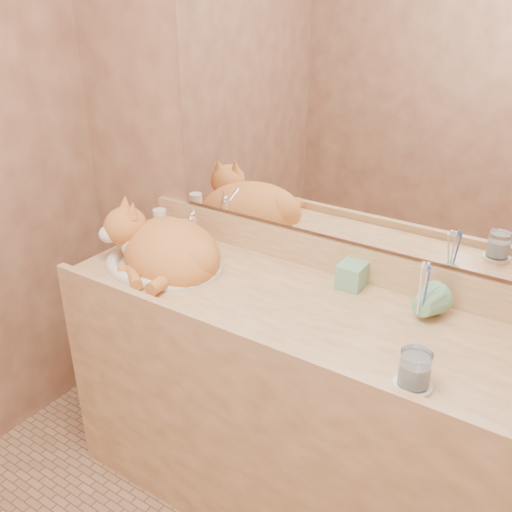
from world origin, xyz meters
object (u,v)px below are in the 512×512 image
Objects in this scene: soap_dispenser at (347,267)px; toothbrush_cup at (420,309)px; vanity_counter at (293,411)px; water_glass at (415,369)px; cat at (163,246)px; sink_basin at (163,247)px.

soap_dispenser reaches higher than toothbrush_cup.
vanity_counter is 0.68m from water_glass.
water_glass is at bearing -22.89° from vanity_counter.
water_glass is at bearing -73.42° from toothbrush_cup.
toothbrush_cup is (0.89, 0.12, -0.02)m from cat.
cat reaches higher than sink_basin.
soap_dispenser is 0.27m from toothbrush_cup.
cat is (-0.54, -0.02, 0.50)m from vanity_counter.
sink_basin is at bearing -171.73° from toothbrush_cup.
toothbrush_cup is at bearing 32.72° from cat.
cat is at bearing -172.04° from toothbrush_cup.
cat reaches higher than vanity_counter.
vanity_counter is at bearing 157.11° from water_glass.
sink_basin is at bearing 170.34° from water_glass.
cat reaches higher than soap_dispenser.
toothbrush_cup is (0.26, -0.05, -0.04)m from soap_dispenser.
toothbrush_cup is at bearing 17.19° from vanity_counter.
cat is at bearing -178.37° from vanity_counter.
vanity_counter is at bearing 26.39° from cat.
cat is 2.31× the size of soap_dispenser.
sink_basin is at bearing -45.12° from cat.
soap_dispenser is at bearing 40.29° from cat.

